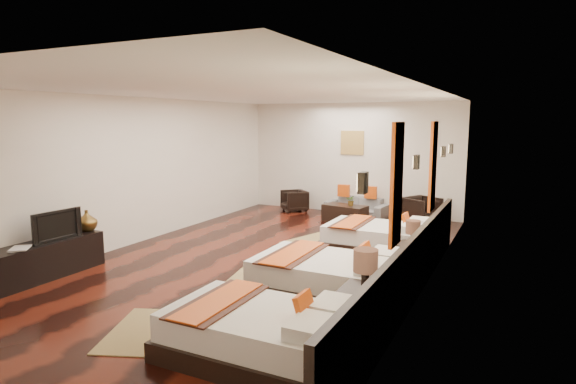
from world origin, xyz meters
The scene contains 30 objects.
floor centered at (0.00, 0.00, 0.00)m, with size 5.50×9.50×0.01m, color black.
ceiling centered at (0.00, 0.00, 2.80)m, with size 5.50×9.50×0.01m, color white.
back_wall centered at (0.00, 4.75, 1.40)m, with size 5.50×0.01×2.80m, color silver.
left_wall centered at (-2.75, 0.00, 1.40)m, with size 0.01×9.50×2.80m, color silver.
right_wall centered at (2.75, 0.00, 1.40)m, with size 0.01×9.50×2.80m, color silver.
headboard_panel centered at (2.71, -0.80, 0.45)m, with size 0.08×6.60×0.90m, color black.
bed_near centered at (1.69, -2.89, 0.26)m, with size 1.98×1.24×0.75m.
bed_mid centered at (1.70, -1.02, 0.27)m, with size 2.10×1.32×0.80m.
bed_far centered at (1.70, 1.44, 0.26)m, with size 1.98×1.24×0.76m.
nightstand_a centered at (2.44, -1.99, 0.35)m, with size 0.50×0.50×0.99m.
nightstand_b centered at (2.44, 0.49, 0.29)m, with size 0.42×0.42×0.84m.
jute_mat_near centered at (0.18, -2.95, 0.01)m, with size 0.75×1.20×0.01m, color olive.
jute_mat_mid centered at (0.38, -0.76, 0.01)m, with size 0.75×1.20×0.01m, color olive.
jute_mat_far centered at (0.29, 1.64, 0.01)m, with size 0.75×1.20×0.01m, color olive.
tv_console centered at (-2.50, -2.18, 0.28)m, with size 0.50×1.80×0.55m, color black.
tv centered at (-2.45, -2.03, 0.78)m, with size 0.81×0.11×0.47m, color black.
book centered at (-2.50, -2.71, 0.57)m, with size 0.24×0.33×0.03m, color black.
figurine centered at (-2.50, -1.38, 0.72)m, with size 0.33×0.33×0.35m, color brown.
sofa centered at (0.25, 4.45, 0.23)m, with size 1.56×0.61×0.46m, color slate.
armchair_left centered at (-1.39, 4.25, 0.28)m, with size 0.59×0.61×0.55m, color black.
armchair_right centered at (1.90, 4.08, 0.32)m, with size 0.69×0.71×0.64m, color black.
coffee_table centered at (0.25, 3.58, 0.20)m, with size 1.00×0.50×0.40m, color black.
table_plant centered at (0.39, 3.58, 0.52)m, with size 0.22×0.19×0.24m, color #295A1E.
orange_panel_a centered at (2.73, -1.90, 1.70)m, with size 0.04×0.40×1.30m, color #D86014.
orange_panel_b centered at (2.73, 0.30, 1.70)m, with size 0.04×0.40×1.30m, color #D86014.
sconce_near centered at (2.70, -3.00, 1.85)m, with size 0.07×0.12×0.18m.
sconce_mid centered at (2.70, -0.80, 1.85)m, with size 0.07×0.12×0.18m.
sconce_far centered at (2.70, 1.40, 1.85)m, with size 0.07×0.12×0.18m.
sconce_lounge centered at (2.70, 2.30, 1.85)m, with size 0.07×0.12×0.18m.
gold_artwork centered at (0.00, 4.73, 1.80)m, with size 0.60×0.04×0.60m, color #AD873F.
Camera 1 is at (3.89, -6.80, 2.37)m, focal length 29.65 mm.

